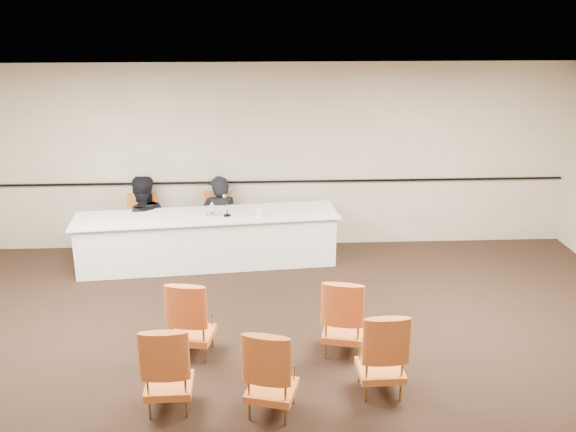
# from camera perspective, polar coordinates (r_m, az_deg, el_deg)

# --- Properties ---
(floor) EXTENTS (10.00, 10.00, 0.00)m
(floor) POSITION_cam_1_polar(r_m,az_deg,el_deg) (7.23, -1.21, -13.96)
(floor) COLOR black
(floor) RESTS_ON ground
(ceiling) EXTENTS (10.00, 10.00, 0.00)m
(ceiling) POSITION_cam_1_polar(r_m,az_deg,el_deg) (6.16, -1.40, 10.30)
(ceiling) COLOR silver
(ceiling) RESTS_ON ground
(wall_back) EXTENTS (10.00, 0.04, 3.00)m
(wall_back) POSITION_cam_1_polar(r_m,az_deg,el_deg) (10.37, -1.97, 5.25)
(wall_back) COLOR #B9A992
(wall_back) RESTS_ON ground
(wall_rail) EXTENTS (9.80, 0.04, 0.03)m
(wall_rail) POSITION_cam_1_polar(r_m,az_deg,el_deg) (10.43, -1.94, 3.06)
(wall_rail) COLOR black
(wall_rail) RESTS_ON wall_back
(panel_table) EXTENTS (4.06, 1.30, 0.80)m
(panel_table) POSITION_cam_1_polar(r_m,az_deg,el_deg) (9.95, -7.15, -2.09)
(panel_table) COLOR white
(panel_table) RESTS_ON ground
(panelist_main) EXTENTS (0.67, 0.47, 1.74)m
(panelist_main) POSITION_cam_1_polar(r_m,az_deg,el_deg) (10.51, -6.05, -0.99)
(panelist_main) COLOR black
(panelist_main) RESTS_ON ground
(panelist_main_chair) EXTENTS (0.55, 0.55, 0.95)m
(panelist_main_chair) POSITION_cam_1_polar(r_m,az_deg,el_deg) (10.48, -6.07, -0.54)
(panelist_main_chair) COLOR #C66B23
(panelist_main_chair) RESTS_ON ground
(panelist_second) EXTENTS (1.01, 0.89, 1.77)m
(panelist_second) POSITION_cam_1_polar(r_m,az_deg,el_deg) (10.53, -12.76, -1.16)
(panelist_second) COLOR black
(panelist_second) RESTS_ON ground
(panelist_second_chair) EXTENTS (0.55, 0.55, 0.95)m
(panelist_second_chair) POSITION_cam_1_polar(r_m,az_deg,el_deg) (10.51, -12.78, -0.85)
(panelist_second_chair) COLOR #C66B23
(panelist_second_chair) RESTS_ON ground
(papers) EXTENTS (0.37, 0.34, 0.00)m
(papers) POSITION_cam_1_polar(r_m,az_deg,el_deg) (9.77, -4.22, 0.11)
(papers) COLOR white
(papers) RESTS_ON panel_table
(microphone) EXTENTS (0.16, 0.24, 0.30)m
(microphone) POSITION_cam_1_polar(r_m,az_deg,el_deg) (9.69, -5.45, 0.85)
(microphone) COLOR black
(microphone) RESTS_ON panel_table
(water_bottle) EXTENTS (0.08, 0.08, 0.22)m
(water_bottle) POSITION_cam_1_polar(r_m,az_deg,el_deg) (9.69, -6.76, 0.55)
(water_bottle) COLOR #17807C
(water_bottle) RESTS_ON panel_table
(drinking_glass) EXTENTS (0.08, 0.08, 0.10)m
(drinking_glass) POSITION_cam_1_polar(r_m,az_deg,el_deg) (9.78, -7.46, 0.30)
(drinking_glass) COLOR silver
(drinking_glass) RESTS_ON panel_table
(coffee_cup) EXTENTS (0.08, 0.08, 0.12)m
(coffee_cup) POSITION_cam_1_polar(r_m,az_deg,el_deg) (9.68, -2.62, 0.32)
(coffee_cup) COLOR white
(coffee_cup) RESTS_ON panel_table
(aud_chair_front_left) EXTENTS (0.58, 0.58, 0.95)m
(aud_chair_front_left) POSITION_cam_1_polar(r_m,az_deg,el_deg) (7.46, -8.55, -8.86)
(aud_chair_front_left) COLOR #C66B23
(aud_chair_front_left) RESTS_ON ground
(aud_chair_front_right) EXTENTS (0.61, 0.61, 0.95)m
(aud_chair_front_right) POSITION_cam_1_polar(r_m,az_deg,el_deg) (7.44, 4.99, -8.79)
(aud_chair_front_right) COLOR #C66B23
(aud_chair_front_right) RESTS_ON ground
(aud_chair_back_left) EXTENTS (0.51, 0.51, 0.95)m
(aud_chair_back_left) POSITION_cam_1_polar(r_m,az_deg,el_deg) (6.59, -10.62, -12.94)
(aud_chair_back_left) COLOR #C66B23
(aud_chair_back_left) RESTS_ON ground
(aud_chair_back_mid) EXTENTS (0.62, 0.62, 0.95)m
(aud_chair_back_mid) POSITION_cam_1_polar(r_m,az_deg,el_deg) (6.42, -1.47, -13.51)
(aud_chair_back_mid) COLOR #C66B23
(aud_chair_back_mid) RESTS_ON ground
(aud_chair_back_right) EXTENTS (0.51, 0.51, 0.95)m
(aud_chair_back_right) POSITION_cam_1_polar(r_m,az_deg,el_deg) (6.79, 8.27, -11.78)
(aud_chair_back_right) COLOR #C66B23
(aud_chair_back_right) RESTS_ON ground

